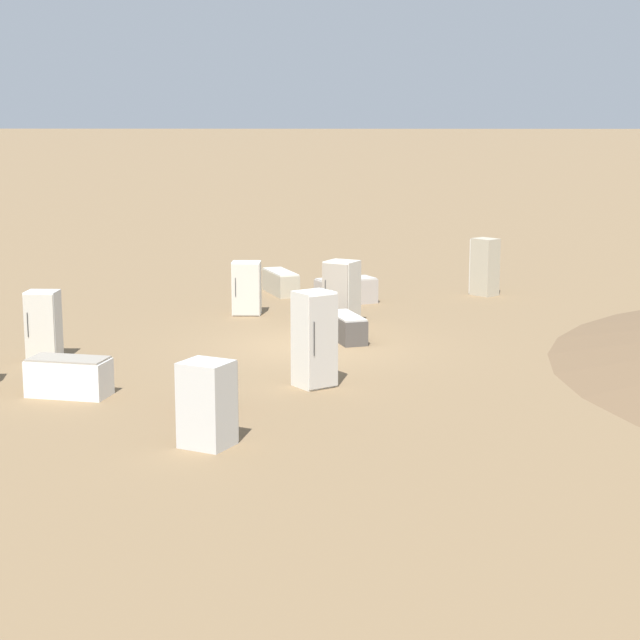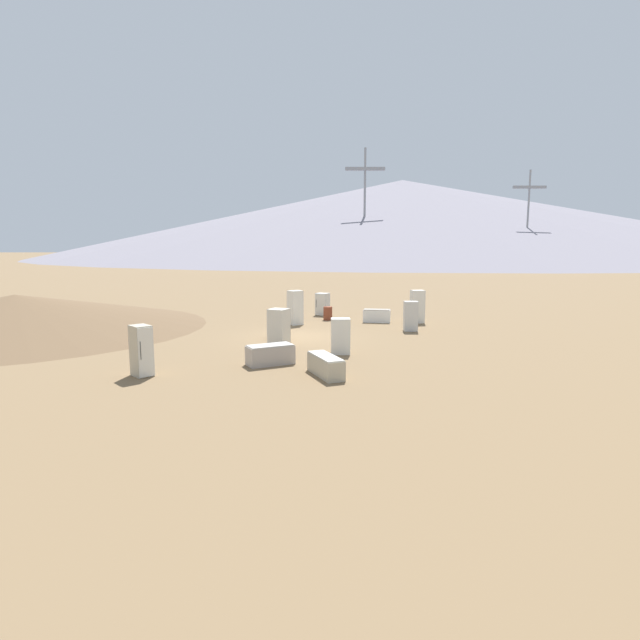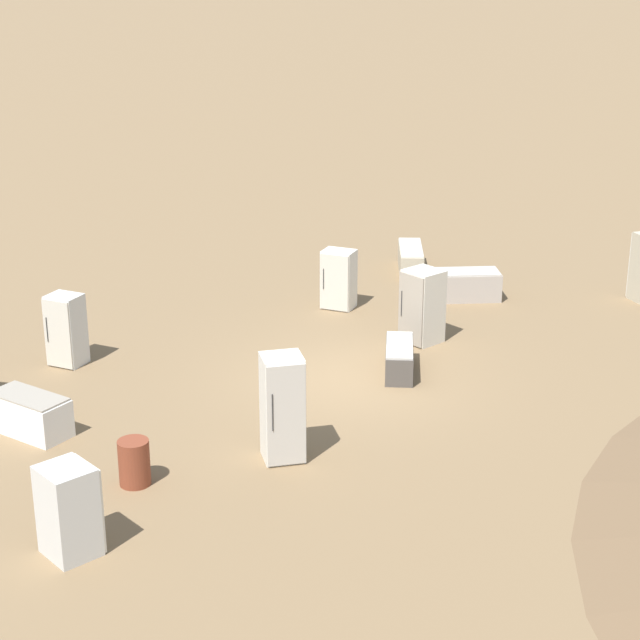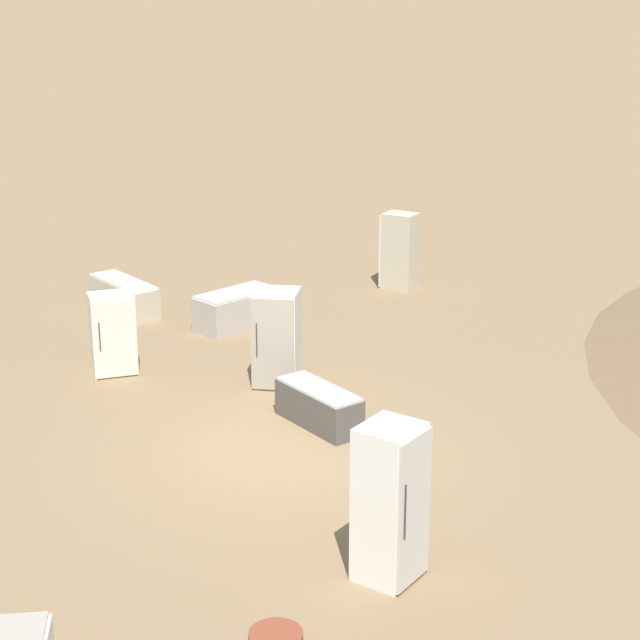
{
  "view_description": "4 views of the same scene",
  "coord_description": "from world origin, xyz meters",
  "views": [
    {
      "loc": [
        1.17,
        -24.57,
        5.3
      ],
      "look_at": [
        0.25,
        -0.83,
        0.8
      ],
      "focal_mm": 60.0,
      "sensor_mm": 36.0,
      "label": 1
    },
    {
      "loc": [
        -1.02,
        24.09,
        4.28
      ],
      "look_at": [
        -1.13,
        -0.47,
        0.73
      ],
      "focal_mm": 28.0,
      "sensor_mm": 36.0,
      "label": 2
    },
    {
      "loc": [
        7.55,
        -18.99,
        8.68
      ],
      "look_at": [
        -0.29,
        -0.87,
        1.55
      ],
      "focal_mm": 60.0,
      "sensor_mm": 36.0,
      "label": 3
    },
    {
      "loc": [
        -3.88,
        -14.09,
        6.77
      ],
      "look_at": [
        0.66,
        0.2,
        1.93
      ],
      "focal_mm": 60.0,
      "sensor_mm": 36.0,
      "label": 4
    }
  ],
  "objects": [
    {
      "name": "discarded_fridge_1",
      "position": [
        4.91,
        7.64,
        0.86
      ],
      "size": [
        0.91,
        0.92,
        1.73
      ],
      "rotation": [
        0.0,
        0.0,
        0.75
      ],
      "color": "#B2A88E",
      "rests_on": "ground_plane"
    },
    {
      "name": "discarded_fridge_0",
      "position": [
        -1.94,
        4.09,
        0.73
      ],
      "size": [
        0.77,
        0.64,
        1.46
      ],
      "rotation": [
        0.0,
        0.0,
        3.15
      ],
      "color": "silver",
      "rests_on": "ground_plane"
    },
    {
      "name": "discarded_fridge_2",
      "position": [
        0.67,
        2.68,
        0.84
      ],
      "size": [
        1.01,
        1.01,
        1.68
      ],
      "rotation": [
        0.0,
        0.0,
        2.69
      ],
      "color": "beige",
      "rests_on": "ground_plane"
    },
    {
      "name": "discarded_fridge_10",
      "position": [
        0.26,
        -3.76,
        0.96
      ],
      "size": [
        0.95,
        0.95,
        1.93
      ],
      "rotation": [
        0.0,
        0.0,
        3.79
      ],
      "color": "silver",
      "rests_on": "ground_plane"
    },
    {
      "name": "discarded_fridge_9",
      "position": [
        -1.28,
        7.66,
        0.35
      ],
      "size": [
        1.29,
        2.03,
        0.7
      ],
      "rotation": [
        0.0,
        0.0,
        0.37
      ],
      "color": "#B2A88E",
      "rests_on": "ground_plane"
    },
    {
      "name": "ground_plane",
      "position": [
        0.0,
        0.0,
        0.0
      ],
      "size": [
        1000.0,
        1000.0,
        0.0
      ],
      "primitive_type": "plane",
      "color": "brown"
    },
    {
      "name": "discarded_fridge_3",
      "position": [
        0.74,
        5.99,
        0.37
      ],
      "size": [
        1.87,
        1.47,
        0.74
      ],
      "rotation": [
        0.0,
        0.0,
        5.19
      ],
      "color": "#A89E93",
      "rests_on": "ground_plane"
    },
    {
      "name": "discarded_fridge_4",
      "position": [
        0.82,
        0.75,
        0.32
      ],
      "size": [
        1.07,
        1.71,
        0.63
      ],
      "rotation": [
        0.0,
        0.0,
        0.34
      ],
      "color": "#4C4742",
      "rests_on": "ground_plane"
    }
  ]
}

